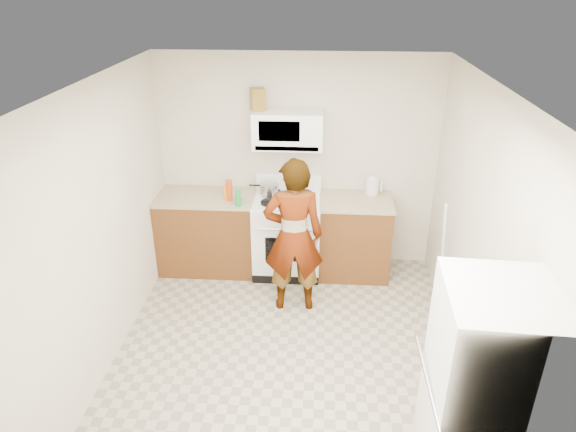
# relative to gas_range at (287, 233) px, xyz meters

# --- Properties ---
(floor) EXTENTS (3.60, 3.60, 0.00)m
(floor) POSITION_rel_gas_range_xyz_m (0.10, -1.48, -0.49)
(floor) COLOR gray
(floor) RESTS_ON ground
(back_wall) EXTENTS (3.20, 0.02, 2.50)m
(back_wall) POSITION_rel_gas_range_xyz_m (0.10, 0.31, 0.76)
(back_wall) COLOR beige
(back_wall) RESTS_ON floor
(right_wall) EXTENTS (0.02, 3.60, 2.50)m
(right_wall) POSITION_rel_gas_range_xyz_m (1.69, -1.48, 0.76)
(right_wall) COLOR beige
(right_wall) RESTS_ON floor
(cabinet_left) EXTENTS (1.12, 0.62, 0.90)m
(cabinet_left) POSITION_rel_gas_range_xyz_m (-0.94, 0.01, -0.04)
(cabinet_left) COLOR brown
(cabinet_left) RESTS_ON floor
(counter_left) EXTENTS (1.14, 0.64, 0.03)m
(counter_left) POSITION_rel_gas_range_xyz_m (-0.94, 0.01, 0.43)
(counter_left) COLOR tan
(counter_left) RESTS_ON cabinet_left
(cabinet_right) EXTENTS (0.80, 0.62, 0.90)m
(cabinet_right) POSITION_rel_gas_range_xyz_m (0.78, 0.01, -0.04)
(cabinet_right) COLOR brown
(cabinet_right) RESTS_ON floor
(counter_right) EXTENTS (0.82, 0.64, 0.03)m
(counter_right) POSITION_rel_gas_range_xyz_m (0.78, 0.01, 0.43)
(counter_right) COLOR tan
(counter_right) RESTS_ON cabinet_right
(gas_range) EXTENTS (0.76, 0.65, 1.13)m
(gas_range) POSITION_rel_gas_range_xyz_m (0.00, 0.00, 0.00)
(gas_range) COLOR white
(gas_range) RESTS_ON floor
(microwave) EXTENTS (0.76, 0.38, 0.40)m
(microwave) POSITION_rel_gas_range_xyz_m (0.00, 0.13, 1.21)
(microwave) COLOR white
(microwave) RESTS_ON back_wall
(person) EXTENTS (0.65, 0.46, 1.67)m
(person) POSITION_rel_gas_range_xyz_m (0.11, -0.74, 0.35)
(person) COLOR tan
(person) RESTS_ON floor
(fridge) EXTENTS (0.74, 0.74, 1.70)m
(fridge) POSITION_rel_gas_range_xyz_m (1.42, -2.93, 0.36)
(fridge) COLOR silver
(fridge) RESTS_ON floor
(kettle) EXTENTS (0.18, 0.18, 0.19)m
(kettle) POSITION_rel_gas_range_xyz_m (0.97, 0.20, 0.54)
(kettle) COLOR silver
(kettle) RESTS_ON counter_right
(jug) EXTENTS (0.18, 0.18, 0.24)m
(jug) POSITION_rel_gas_range_xyz_m (-0.33, 0.14, 1.53)
(jug) COLOR brown
(jug) RESTS_ON microwave
(saucepan) EXTENTS (0.24, 0.24, 0.11)m
(saucepan) POSITION_rel_gas_range_xyz_m (-0.21, 0.08, 0.53)
(saucepan) COLOR #ABAAAE
(saucepan) RESTS_ON gas_range
(tray) EXTENTS (0.27, 0.20, 0.05)m
(tray) POSITION_rel_gas_range_xyz_m (0.12, -0.11, 0.47)
(tray) COLOR white
(tray) RESTS_ON gas_range
(bottle_spray) EXTENTS (0.09, 0.09, 0.24)m
(bottle_spray) POSITION_rel_gas_range_xyz_m (-0.64, -0.10, 0.57)
(bottle_spray) COLOR #B4390D
(bottle_spray) RESTS_ON counter_left
(bottle_hot_sauce) EXTENTS (0.06, 0.06, 0.17)m
(bottle_hot_sauce) POSITION_rel_gas_range_xyz_m (-0.68, -0.09, 0.53)
(bottle_hot_sauce) COLOR orange
(bottle_hot_sauce) RESTS_ON counter_left
(bottle_green_cap) EXTENTS (0.06, 0.06, 0.19)m
(bottle_green_cap) POSITION_rel_gas_range_xyz_m (-0.52, -0.25, 0.55)
(bottle_green_cap) COLOR #188535
(bottle_green_cap) RESTS_ON counter_left
(pot_lid) EXTENTS (0.32, 0.32, 0.01)m
(pot_lid) POSITION_rel_gas_range_xyz_m (-0.52, -0.10, 0.46)
(pot_lid) COLOR white
(pot_lid) RESTS_ON counter_left
(broom) EXTENTS (0.18, 0.25, 1.28)m
(broom) POSITION_rel_gas_range_xyz_m (1.63, -0.73, 0.16)
(broom) COLOR silver
(broom) RESTS_ON floor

